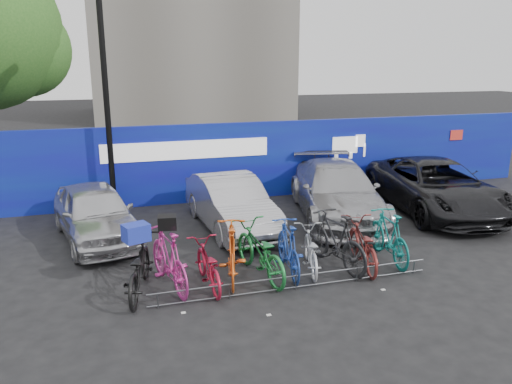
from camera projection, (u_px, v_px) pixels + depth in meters
name	position (u px, v px, depth m)	size (l,w,h in m)	color
ground	(285.00, 277.00, 10.11)	(100.00, 100.00, 0.00)	black
hoarding	(220.00, 162.00, 15.35)	(22.00, 0.18, 2.40)	#120B9C
lamppost	(106.00, 98.00, 13.38)	(0.25, 0.50, 6.11)	black
bike_rack	(296.00, 282.00, 9.51)	(5.60, 0.03, 0.30)	#595B60
car_0	(95.00, 213.00, 12.05)	(1.61, 3.99, 1.36)	#B9BABD
car_1	(231.00, 203.00, 12.84)	(1.44, 4.13, 1.36)	#9F9EA2
car_2	(337.00, 191.00, 13.76)	(2.09, 5.13, 1.49)	#A3A3A7
car_3	(435.00, 186.00, 14.32)	(2.46, 5.33, 1.48)	black
bike_0	(138.00, 268.00, 9.25)	(0.70, 2.00, 1.05)	black
bike_1	(169.00, 258.00, 9.50)	(0.56, 1.99, 1.20)	#D23192
bike_2	(208.00, 265.00, 9.56)	(0.59, 1.71, 0.90)	#AE1631
bike_3	(232.00, 251.00, 9.86)	(0.55, 1.96, 1.18)	#DD5819
bike_4	(259.00, 251.00, 9.97)	(0.73, 2.09, 1.10)	#1B7532
bike_5	(288.00, 248.00, 10.14)	(0.52, 1.85, 1.11)	#1F3F9E
bike_6	(310.00, 250.00, 10.32)	(0.60, 1.72, 0.90)	#B5B8BD
bike_7	(336.00, 240.00, 10.43)	(0.58, 2.04, 1.23)	#232326
bike_8	(362.00, 244.00, 10.49)	(0.67, 1.91, 1.00)	maroon
bike_9	(389.00, 236.00, 10.78)	(0.53, 1.88, 1.13)	#127B75
cargo_crate	(136.00, 233.00, 9.08)	(0.45, 0.34, 0.32)	#1F30B0
cargo_topcase	(167.00, 222.00, 9.31)	(0.34, 0.31, 0.25)	black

